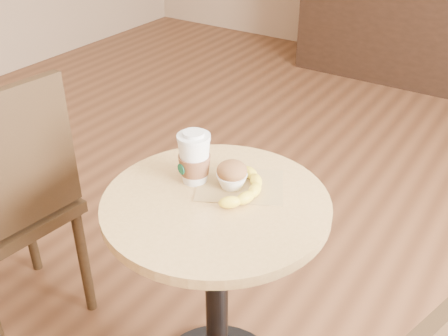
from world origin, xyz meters
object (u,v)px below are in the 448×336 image
(coffee_cup, at_px, (194,159))
(cafe_table, at_px, (217,269))
(banana, at_px, (238,185))
(muffin, at_px, (232,175))
(chair_left, at_px, (5,206))

(coffee_cup, bearing_deg, cafe_table, -4.72)
(cafe_table, height_order, banana, banana)
(coffee_cup, distance_m, muffin, 0.11)
(cafe_table, bearing_deg, chair_left, -167.08)
(chair_left, bearing_deg, cafe_table, 108.79)
(cafe_table, bearing_deg, coffee_cup, 155.49)
(chair_left, height_order, banana, chair_left)
(coffee_cup, bearing_deg, muffin, 35.27)
(chair_left, xyz_separation_m, coffee_cup, (0.63, 0.22, 0.28))
(coffee_cup, relative_size, banana, 0.70)
(cafe_table, distance_m, muffin, 0.30)
(muffin, relative_size, banana, 0.39)
(chair_left, bearing_deg, banana, 113.13)
(cafe_table, height_order, muffin, muffin)
(cafe_table, bearing_deg, muffin, 88.29)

